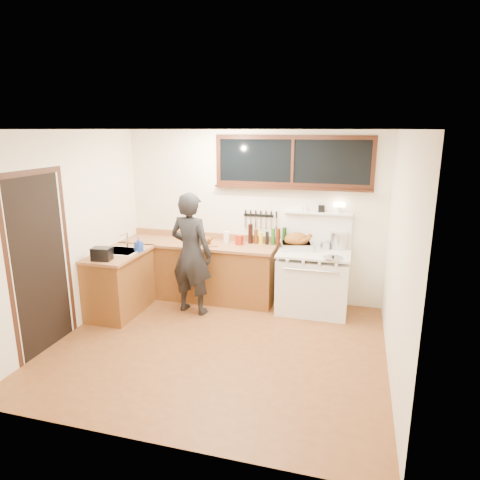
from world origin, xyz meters
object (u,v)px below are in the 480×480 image
(vintage_stove, at_px, (313,280))
(roast_turkey, at_px, (297,242))
(man, at_px, (191,254))
(cutting_board, at_px, (205,242))

(vintage_stove, relative_size, roast_turkey, 3.07)
(man, relative_size, cutting_board, 3.87)
(cutting_board, relative_size, roast_turkey, 0.89)
(man, relative_size, roast_turkey, 3.44)
(vintage_stove, distance_m, cutting_board, 1.71)
(man, xyz_separation_m, cutting_board, (0.05, 0.44, 0.07))
(man, height_order, cutting_board, man)
(vintage_stove, xyz_separation_m, cutting_board, (-1.64, -0.06, 0.49))
(cutting_board, distance_m, roast_turkey, 1.38)
(vintage_stove, xyz_separation_m, roast_turkey, (-0.27, 0.07, 0.54))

